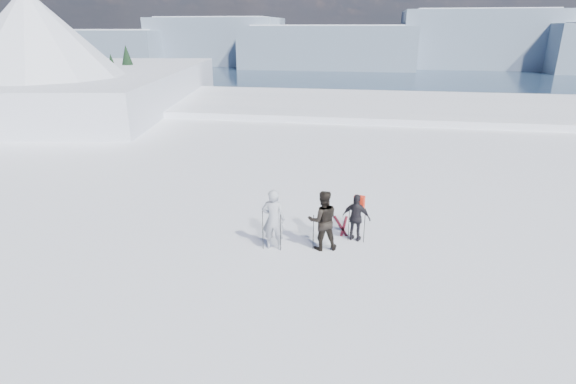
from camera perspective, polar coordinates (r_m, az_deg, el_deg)
name	(u,v)px	position (r m, az deg, el deg)	size (l,w,h in m)	color
lake_basin	(354,176)	(42.72, 8.42, 2.01)	(820.00, 820.00, 71.62)	white
far_mountain_range	(402,43)	(466.51, 14.30, 17.89)	(770.00, 110.00, 53.00)	slate
near_ridge	(88,135)	(49.53, -24.01, 6.62)	(31.37, 35.68, 25.62)	white
skier_grey	(273,219)	(14.11, -1.87, -3.50)	(0.73, 0.48, 2.00)	#A0A4AE
skier_dark	(323,220)	(14.13, 4.44, -3.59)	(0.95, 0.74, 1.96)	black
skier_pack	(356,218)	(14.87, 8.68, -3.25)	(0.94, 0.39, 1.61)	black
backpack	(360,185)	(14.72, 9.16, 0.86)	(0.34, 0.19, 0.49)	red
ski_poles	(316,230)	(14.37, 3.59, -4.80)	(3.18, 1.12, 1.31)	black
skis_loose	(342,226)	(16.17, 6.89, -4.25)	(0.62, 1.70, 0.03)	black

